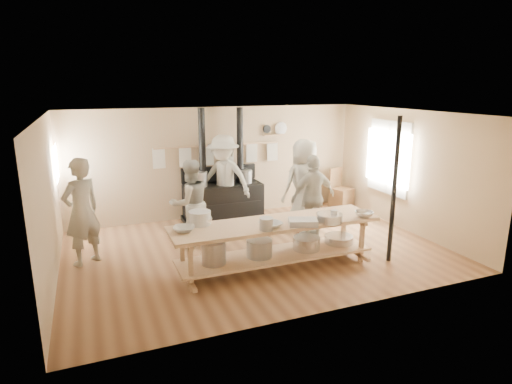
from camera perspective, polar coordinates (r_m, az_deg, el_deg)
ground at (r=8.32m, az=0.02°, el=-7.76°), size 7.00×7.00×0.00m
room_shell at (r=7.86m, az=0.02°, el=3.29°), size 7.00×7.00×7.00m
window_right at (r=10.14m, az=17.30°, el=4.42°), size 0.09×1.50×1.65m
left_opening at (r=9.31m, az=-25.09°, el=3.52°), size 0.00×0.90×0.90m
stove at (r=10.05m, az=-4.47°, el=-0.78°), size 1.90×0.75×2.60m
towel_rail at (r=10.10m, az=-5.03°, el=5.34°), size 3.00×0.04×0.47m
back_wall_shelf at (r=10.58m, az=2.56°, el=8.18°), size 0.63×0.14×0.32m
prep_table at (r=7.35m, az=2.56°, el=-6.43°), size 3.60×0.90×0.85m
support_post at (r=7.82m, az=17.93°, el=0.11°), size 0.08×0.08×2.60m
cook_far_left at (r=8.02m, az=-22.22°, el=-2.46°), size 0.83×0.77×1.91m
cook_left at (r=8.42m, az=-8.77°, el=-1.49°), size 0.95×0.80×1.72m
cook_center at (r=9.30m, az=6.42°, el=0.97°), size 1.01×0.69×1.99m
cook_right at (r=8.80m, az=7.62°, el=-0.68°), size 1.05×0.51×1.74m
cook_by_window at (r=9.78m, az=-4.31°, el=1.74°), size 1.46×1.44×2.02m
chair at (r=11.28m, az=11.24°, el=-0.51°), size 0.60×0.60×1.01m
bowl_white_a at (r=6.85m, az=-9.58°, el=-4.90°), size 0.42×0.42×0.08m
bowl_steel_a at (r=7.15m, az=-7.23°, el=-3.88°), size 0.49×0.49×0.11m
bowl_white_b at (r=6.95m, az=2.00°, el=-4.39°), size 0.44×0.44×0.09m
bowl_steel_b at (r=7.72m, az=14.22°, el=-2.88°), size 0.33×0.33×0.10m
roasting_pan at (r=7.09m, az=6.27°, el=-4.03°), size 0.54×0.45×0.10m
mixing_bowl_large at (r=7.33m, az=9.76°, el=-3.40°), size 0.50×0.50×0.14m
bucket_galv at (r=6.81m, az=1.39°, el=-4.28°), size 0.28×0.28×0.20m
deep_bowl_enamel at (r=7.13m, az=-7.50°, el=-3.44°), size 0.38×0.38×0.23m
pitcher at (r=7.36m, az=10.37°, el=-3.12°), size 0.16×0.16×0.19m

